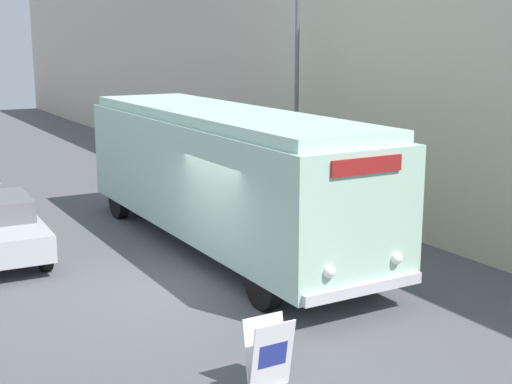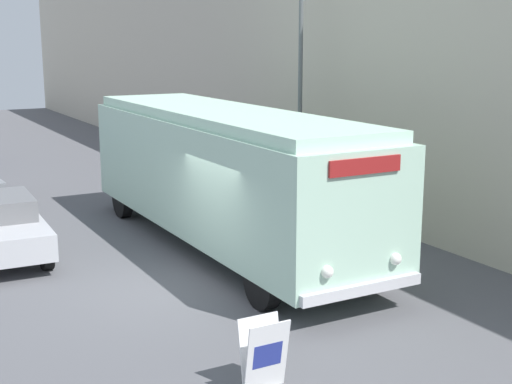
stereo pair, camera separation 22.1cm
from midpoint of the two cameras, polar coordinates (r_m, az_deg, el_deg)
The scene contains 5 objects.
ground_plane at distance 14.51m, azimuth -6.54°, elevation -7.62°, with size 80.00×80.00×0.00m, color #56565B.
building_wall_right at distance 25.57m, azimuth -2.01°, elevation 10.29°, with size 0.30×60.00×8.13m.
vintage_bus at distance 16.76m, azimuth -3.17°, elevation 1.74°, with size 2.68×10.87×3.29m.
sign_board at distance 10.34m, azimuth 0.42°, elevation -12.92°, with size 0.65×0.39×1.04m.
streetlamp at distance 19.98m, azimuth 2.98°, elevation 10.55°, with size 0.36×0.36×6.74m.
Camera 1 is at (-5.45, -12.52, 4.88)m, focal length 50.00 mm.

